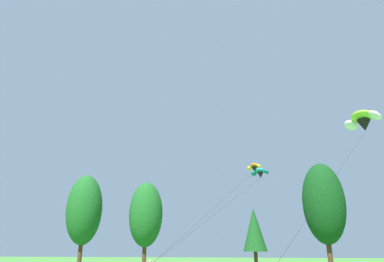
# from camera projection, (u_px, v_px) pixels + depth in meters

# --- Properties ---
(treeline_tree_b) EXTENTS (5.58, 5.58, 14.00)m
(treeline_tree_b) POSITION_uv_depth(u_px,v_px,m) (84.00, 210.00, 55.83)
(treeline_tree_b) COLOR #472D19
(treeline_tree_b) RESTS_ON ground_plane
(treeline_tree_c) EXTENTS (5.20, 5.20, 12.58)m
(treeline_tree_c) POSITION_uv_depth(u_px,v_px,m) (146.00, 214.00, 54.44)
(treeline_tree_c) COLOR #472D19
(treeline_tree_c) RESTS_ON ground_plane
(treeline_tree_d) EXTENTS (3.40, 3.40, 8.18)m
(treeline_tree_d) POSITION_uv_depth(u_px,v_px,m) (254.00, 230.00, 49.99)
(treeline_tree_d) COLOR #472D19
(treeline_tree_d) RESTS_ON ground_plane
(treeline_tree_e) EXTENTS (5.51, 5.51, 13.73)m
(treeline_tree_e) POSITION_uv_depth(u_px,v_px,m) (324.00, 203.00, 46.89)
(treeline_tree_e) COLOR #472D19
(treeline_tree_e) RESTS_ON ground_plane
(parafoil_kite_high_teal) EXTENTS (9.52, 19.73, 11.04)m
(parafoil_kite_high_teal) POSITION_uv_depth(u_px,v_px,m) (260.00, 173.00, 44.13)
(parafoil_kite_high_teal) COLOR teal
(parafoil_kite_mid_lime_white) EXTENTS (9.72, 12.88, 11.94)m
(parafoil_kite_mid_lime_white) POSITION_uv_depth(u_px,v_px,m) (363.00, 120.00, 29.26)
(parafoil_kite_mid_lime_white) COLOR #93D633
(parafoil_kite_far_orange) EXTENTS (8.57, 15.50, 10.74)m
(parafoil_kite_far_orange) POSITION_uv_depth(u_px,v_px,m) (254.00, 167.00, 40.26)
(parafoil_kite_far_orange) COLOR orange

